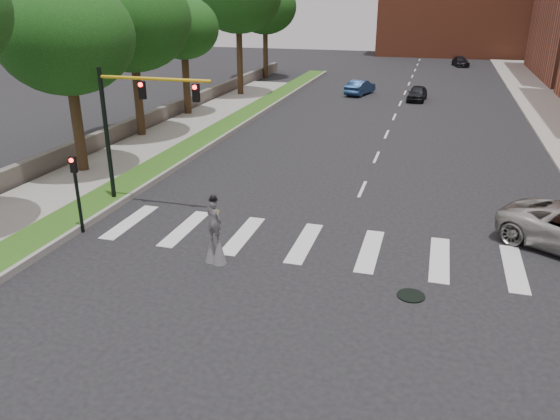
% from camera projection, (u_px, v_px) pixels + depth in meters
% --- Properties ---
extents(ground_plane, '(160.00, 160.00, 0.00)m').
position_uv_depth(ground_plane, '(332.00, 258.00, 20.25)').
color(ground_plane, black).
rests_on(ground_plane, ground).
extents(grass_median, '(2.00, 60.00, 0.25)m').
position_uv_depth(grass_median, '(232.00, 123.00, 41.02)').
color(grass_median, '#275217').
rests_on(grass_median, ground).
extents(median_curb, '(0.20, 60.00, 0.28)m').
position_uv_depth(median_curb, '(246.00, 123.00, 40.75)').
color(median_curb, gray).
rests_on(median_curb, ground).
extents(sidewalk_left, '(4.00, 60.00, 0.18)m').
position_uv_depth(sidewalk_left, '(127.00, 155.00, 32.88)').
color(sidewalk_left, gray).
rests_on(sidewalk_left, ground).
extents(stone_wall, '(0.50, 56.00, 1.10)m').
position_uv_depth(stone_wall, '(177.00, 108.00, 44.07)').
color(stone_wall, '#5B554E').
rests_on(stone_wall, ground).
extents(manhole, '(0.90, 0.90, 0.04)m').
position_uv_depth(manhole, '(411.00, 296.00, 17.68)').
color(manhole, black).
rests_on(manhole, ground).
extents(traffic_signal, '(5.30, 0.23, 6.20)m').
position_uv_depth(traffic_signal, '(129.00, 116.00, 23.91)').
color(traffic_signal, black).
rests_on(traffic_signal, ground).
extents(secondary_signal, '(0.25, 0.21, 3.23)m').
position_uv_depth(secondary_signal, '(77.00, 187.00, 21.73)').
color(secondary_signal, black).
rests_on(secondary_signal, ground).
extents(stilt_performer, '(0.83, 0.60, 2.62)m').
position_uv_depth(stilt_performer, '(215.00, 238.00, 19.58)').
color(stilt_performer, '#332314').
rests_on(stilt_performer, ground).
extents(car_near, '(1.84, 4.01, 1.33)m').
position_uv_depth(car_near, '(417.00, 93.00, 49.95)').
color(car_near, black).
rests_on(car_near, ground).
extents(car_mid, '(2.56, 4.56, 1.42)m').
position_uv_depth(car_mid, '(360.00, 87.00, 52.83)').
color(car_mid, navy).
rests_on(car_mid, ground).
extents(car_far, '(2.53, 4.42, 1.21)m').
position_uv_depth(car_far, '(461.00, 62.00, 73.83)').
color(car_far, black).
rests_on(car_far, ground).
extents(tree_1, '(6.88, 6.88, 10.08)m').
position_uv_depth(tree_1, '(65.00, 37.00, 27.33)').
color(tree_1, '#332314').
rests_on(tree_1, ground).
extents(tree_2, '(7.68, 7.68, 10.88)m').
position_uv_depth(tree_2, '(131.00, 20.00, 34.62)').
color(tree_2, '#332314').
rests_on(tree_2, ground).
extents(tree_3, '(5.51, 5.51, 9.06)m').
position_uv_depth(tree_3, '(183.00, 29.00, 41.60)').
color(tree_3, '#332314').
rests_on(tree_3, ground).
extents(tree_5, '(7.03, 7.03, 10.80)m').
position_uv_depth(tree_5, '(265.00, 7.00, 60.90)').
color(tree_5, '#332314').
rests_on(tree_5, ground).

